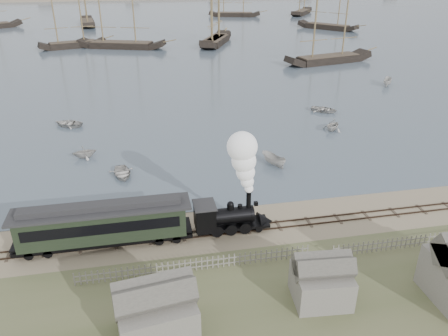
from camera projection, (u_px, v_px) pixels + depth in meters
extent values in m
plane|color=tan|center=(253.00, 217.00, 42.69)|extent=(600.00, 600.00, 0.00)
cube|color=#495968|center=(156.00, 14.00, 192.74)|extent=(600.00, 336.00, 0.06)
cube|color=#31231B|center=(260.00, 230.00, 40.44)|extent=(120.00, 0.08, 0.12)
cube|color=#31231B|center=(257.00, 224.00, 41.32)|extent=(120.00, 0.08, 0.12)
cube|color=#3F3128|center=(258.00, 228.00, 40.91)|extent=(120.00, 1.80, 0.06)
cube|color=black|center=(232.00, 224.00, 40.18)|extent=(6.71, 1.97, 0.25)
cylinder|color=black|center=(228.00, 216.00, 39.69)|extent=(4.14, 1.48, 1.48)
cube|color=black|center=(205.00, 216.00, 39.22)|extent=(1.78, 2.17, 2.27)
cube|color=#2B2A2D|center=(204.00, 205.00, 38.71)|extent=(1.97, 2.37, 0.12)
cylinder|color=black|center=(249.00, 201.00, 39.43)|extent=(0.43, 0.43, 1.58)
sphere|color=black|center=(230.00, 205.00, 39.22)|extent=(0.63, 0.63, 0.63)
cone|color=black|center=(265.00, 222.00, 40.78)|extent=(1.38, 1.97, 1.97)
cube|color=black|center=(256.00, 204.00, 39.70)|extent=(0.35, 0.35, 0.35)
cube|color=black|center=(105.00, 238.00, 38.18)|extent=(15.09, 2.48, 0.38)
cube|color=black|center=(103.00, 223.00, 37.52)|extent=(14.02, 2.70, 2.70)
cube|color=black|center=(102.00, 229.00, 36.20)|extent=(12.94, 0.06, 0.97)
cube|color=black|center=(104.00, 212.00, 38.61)|extent=(12.94, 0.06, 0.97)
cube|color=#2B2A2D|center=(101.00, 209.00, 36.91)|extent=(15.09, 2.91, 0.19)
cube|color=#2B2A2D|center=(101.00, 206.00, 36.77)|extent=(13.48, 1.29, 0.49)
imported|color=beige|center=(132.00, 220.00, 41.50)|extent=(3.26, 3.86, 0.68)
imported|color=beige|center=(122.00, 173.00, 50.24)|extent=(4.38, 3.41, 0.83)
imported|color=beige|center=(84.00, 152.00, 54.79)|extent=(3.13, 3.44, 1.57)
imported|color=beige|center=(273.00, 160.00, 52.75)|extent=(3.89, 3.01, 1.42)
imported|color=beige|center=(324.00, 109.00, 71.10)|extent=(4.98, 5.22, 0.88)
imported|color=beige|center=(333.00, 125.00, 63.38)|extent=(4.20, 4.27, 1.71)
imported|color=beige|center=(387.00, 82.00, 85.59)|extent=(3.92, 3.40, 1.47)
imported|color=beige|center=(68.00, 123.00, 65.19)|extent=(4.75, 5.30, 0.90)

